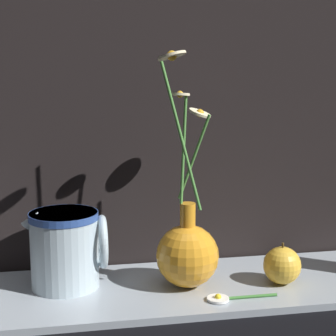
{
  "coord_description": "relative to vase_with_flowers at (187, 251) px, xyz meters",
  "views": [
    {
      "loc": [
        -0.16,
        -0.9,
        0.38
      ],
      "look_at": [
        0.01,
        0.0,
        0.22
      ],
      "focal_mm": 60.0,
      "sensor_mm": 36.0,
      "label": 1
    }
  ],
  "objects": [
    {
      "name": "ceramic_pitcher",
      "position": [
        -0.2,
        0.04,
        0.01
      ],
      "size": [
        0.14,
        0.12,
        0.14
      ],
      "color": "silver",
      "rests_on": "shelf"
    },
    {
      "name": "ground_plane",
      "position": [
        -0.05,
        0.01,
        -0.08
      ],
      "size": [
        6.0,
        6.0,
        0.0
      ],
      "primitive_type": "plane",
      "color": "black"
    },
    {
      "name": "shelf",
      "position": [
        -0.05,
        0.01,
        -0.07
      ],
      "size": [
        0.9,
        0.24,
        0.01
      ],
      "color": "#9EA8B2",
      "rests_on": "ground_plane"
    },
    {
      "name": "vase_with_flowers",
      "position": [
        0.0,
        0.0,
        0.0
      ],
      "size": [
        0.13,
        0.16,
        0.4
      ],
      "color": "orange",
      "rests_on": "shelf"
    },
    {
      "name": "orange_fruit",
      "position": [
        0.16,
        -0.02,
        -0.03
      ],
      "size": [
        0.07,
        0.07,
        0.07
      ],
      "color": "gold",
      "rests_on": "shelf"
    },
    {
      "name": "loose_daisy",
      "position": [
        0.05,
        -0.07,
        -0.06
      ],
      "size": [
        0.12,
        0.04,
        0.01
      ],
      "color": "#3D7A33",
      "rests_on": "shelf"
    }
  ]
}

